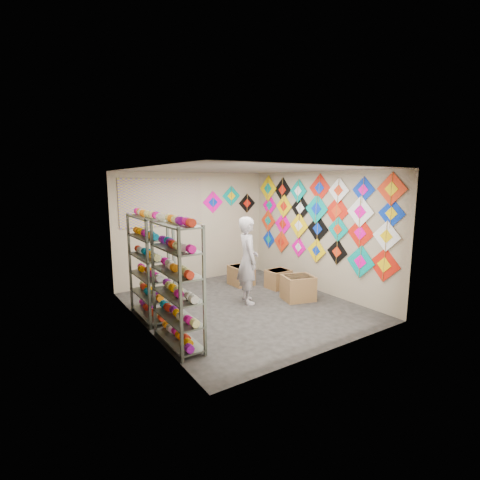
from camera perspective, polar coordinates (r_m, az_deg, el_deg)
ground at (r=7.13m, az=0.66°, el=-10.76°), size 4.50×4.50×0.00m
room_walls at (r=6.74m, az=0.69°, el=2.46°), size 4.50×4.50×4.50m
shelf_rack_front at (r=5.31m, az=-10.27°, el=-7.28°), size 0.40×1.10×1.90m
shelf_rack_back at (r=6.49m, az=-14.80°, el=-4.37°), size 0.40×1.10×1.90m
string_spools at (r=5.87m, az=-12.80°, el=-4.79°), size 0.12×2.36×0.12m
kite_wall_display at (r=8.00m, az=12.60°, el=3.44°), size 0.06×4.24×2.09m
back_wall_kites at (r=9.16m, az=-1.68°, el=6.49°), size 1.60×0.02×0.74m
poster at (r=8.33m, az=-12.63°, el=6.03°), size 2.00×0.01×1.10m
shopkeeper at (r=7.11m, az=1.29°, el=-3.32°), size 0.92×0.83×1.79m
carton_a at (r=7.52m, az=9.50°, el=-7.75°), size 0.74×0.67×0.52m
carton_b at (r=8.29m, az=6.30°, el=-6.36°), size 0.54×0.45×0.43m
carton_c at (r=8.47m, az=0.18°, el=-5.82°), size 0.49×0.54×0.47m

